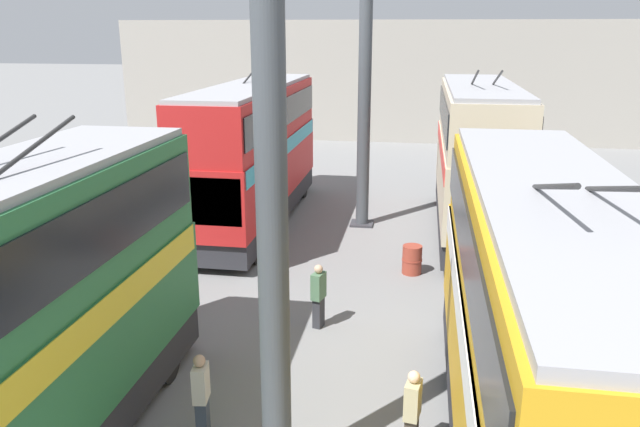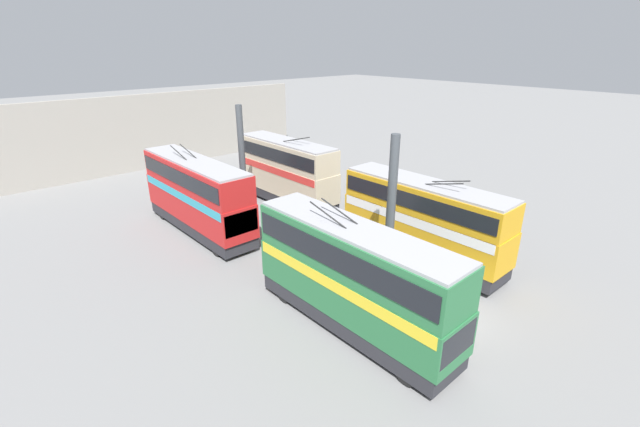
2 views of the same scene
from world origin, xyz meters
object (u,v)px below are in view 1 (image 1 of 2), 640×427
Objects in this scene: bus_left_near at (543,320)px; oil_drum at (412,260)px; bus_left_far at (477,150)px; bus_right_far at (253,146)px; person_aisle_midway at (319,295)px; person_by_left_row at (412,411)px; person_by_right_row at (201,394)px.

bus_left_near is 9.21m from oil_drum.
bus_left_far is 11.23× the size of oil_drum.
bus_right_far is 9.17m from person_aisle_midway.
bus_right_far is 6.84× the size of person_aisle_midway.
person_aisle_midway is at bearing 150.80° from oil_drum.
bus_left_near is 15.14m from bus_right_far.
person_by_left_row is (-12.58, -6.13, -2.09)m from bus_right_far.
bus_left_near is at bearing 180.00° from bus_left_far.
bus_left_near is 6.47× the size of person_by_right_row.
bus_left_far is at bearing -101.37° from person_aisle_midway.
person_by_right_row is 1.88× the size of oil_drum.
person_by_left_row is 8.41m from oil_drum.
person_by_left_row is (0.11, -3.69, -0.01)m from person_by_right_row.
oil_drum is (3.91, -2.18, -0.42)m from person_aisle_midway.
bus_left_far is at bearing -120.79° from person_by_right_row.
person_by_right_row is at bearing 11.79° from person_by_left_row.
bus_right_far is at bearing 31.99° from bus_left_near.
oil_drum is (-4.43, 2.06, -2.55)m from bus_left_far.
bus_right_far is 14.15m from person_by_left_row.
bus_left_near is 0.95× the size of bus_right_far.
bus_left_near is 1.08× the size of bus_left_far.
person_by_left_row reaches higher than oil_drum.
person_aisle_midway is 4.79m from person_by_right_row.
person_aisle_midway is 0.99× the size of person_by_right_row.
person_by_left_row is 1.85× the size of oil_drum.
person_by_right_row is 1.02× the size of person_by_left_row.
bus_right_far is 6.91× the size of person_by_left_row.
person_by_right_row is at bearing 157.56° from oil_drum.
person_by_left_row is (0.26, 1.89, -1.97)m from bus_left_near.
bus_right_far reaches higher than oil_drum.
bus_left_far is at bearing -0.00° from bus_left_near.
bus_left_near is at bearing 171.03° from person_by_right_row.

